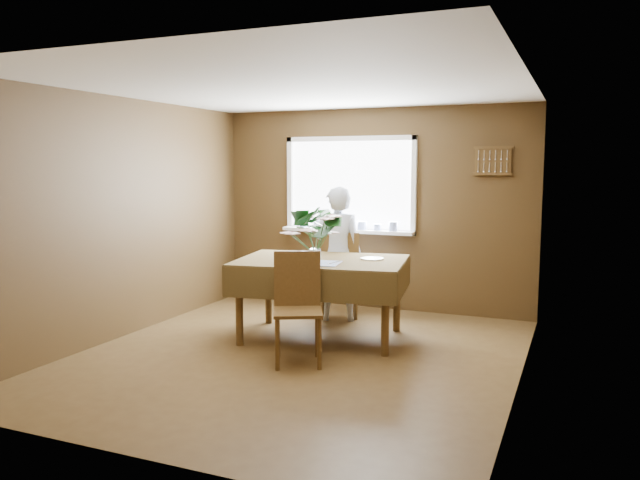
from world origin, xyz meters
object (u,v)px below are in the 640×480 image
at_px(chair_far, 339,272).
at_px(flower_bouquet, 315,231).
at_px(dining_table, 321,269).
at_px(chair_near, 298,303).
at_px(seated_woman, 337,254).

distance_m(chair_far, flower_bouquet, 1.27).
bearing_deg(dining_table, chair_far, 89.92).
bearing_deg(dining_table, flower_bouquet, -91.33).
bearing_deg(chair_far, chair_near, 74.34).
xyz_separation_m(chair_far, chair_near, (0.23, -1.67, -0.01)).
xyz_separation_m(seated_woman, flower_bouquet, (0.16, -1.01, 0.37)).
distance_m(dining_table, flower_bouquet, 0.48).
relative_size(chair_far, chair_near, 1.02).
bearing_deg(dining_table, chair_near, -92.32).
relative_size(chair_near, seated_woman, 0.65).
relative_size(dining_table, chair_near, 1.86).
relative_size(dining_table, seated_woman, 1.20).
bearing_deg(chair_far, dining_table, 75.39).
bearing_deg(chair_near, seated_woman, 71.78).
bearing_deg(flower_bouquet, chair_near, -83.65).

